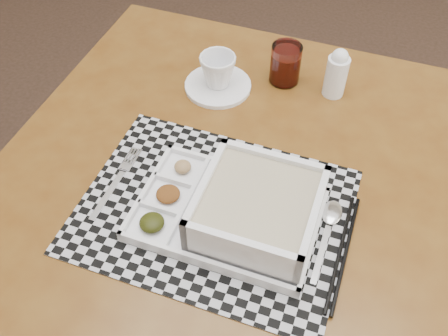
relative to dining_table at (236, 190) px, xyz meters
The scene contains 10 objects.
dining_table is the anchor object (origin of this frame).
placemat 0.13m from the dining_table, 92.93° to the right, with size 0.48×0.37×0.00m, color #B1B1B9.
serving_tray 0.17m from the dining_table, 62.23° to the right, with size 0.32×0.22×0.09m.
fork 0.24m from the dining_table, 151.13° to the right, with size 0.02×0.19×0.00m.
spoon 0.22m from the dining_table, 17.08° to the right, with size 0.04×0.18×0.01m.
chopsticks 0.27m from the dining_table, 27.98° to the right, with size 0.02×0.24×0.01m.
saucer 0.26m from the dining_table, 118.93° to the left, with size 0.15×0.15×0.01m, color white.
cup 0.27m from the dining_table, 118.93° to the left, with size 0.08×0.08×0.07m, color white.
juice_glass 0.31m from the dining_table, 87.02° to the left, with size 0.07×0.07×0.09m.
creamer_bottle 0.34m from the dining_table, 65.32° to the left, with size 0.05×0.05×0.12m.
Camera 1 is at (0.03, -0.56, 1.42)m, focal length 40.00 mm.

